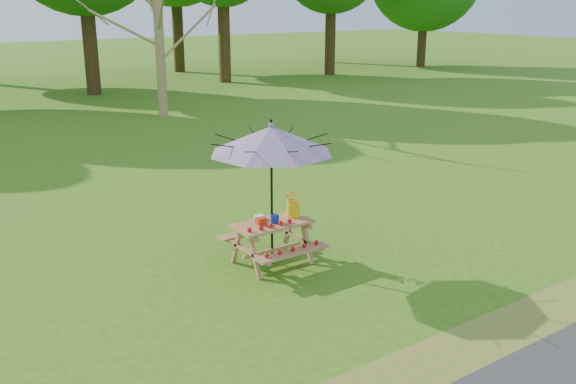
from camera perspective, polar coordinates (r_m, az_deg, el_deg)
ground at (r=9.73m, az=4.20°, el=-7.04°), size 120.00×120.00×0.00m
drygrass_strip at (r=8.01m, az=17.34°, el=-13.34°), size 120.00×1.20×0.01m
picnic_table at (r=9.86m, az=-1.42°, el=-4.60°), size 1.20×1.32×0.67m
patio_umbrella at (r=9.40m, az=-1.50°, el=4.65°), size 2.18×2.18×2.25m
produce_bins at (r=9.73m, az=-1.91°, el=-2.43°), size 0.35×0.39×0.13m
tomatoes_row at (r=9.51m, az=-1.59°, el=-2.98°), size 0.77×0.13×0.07m
flower_bucket at (r=9.93m, az=0.46°, el=-0.84°), size 0.33×0.30×0.46m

